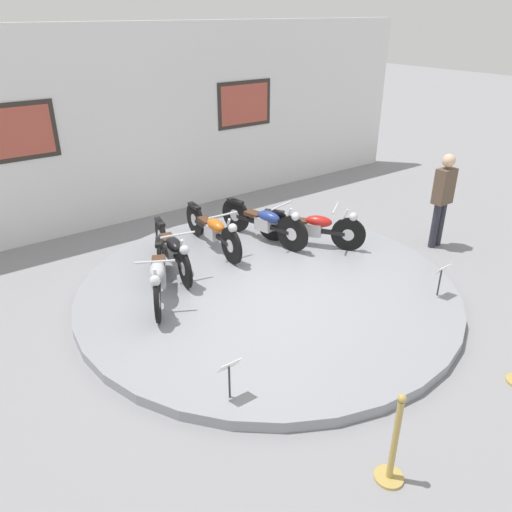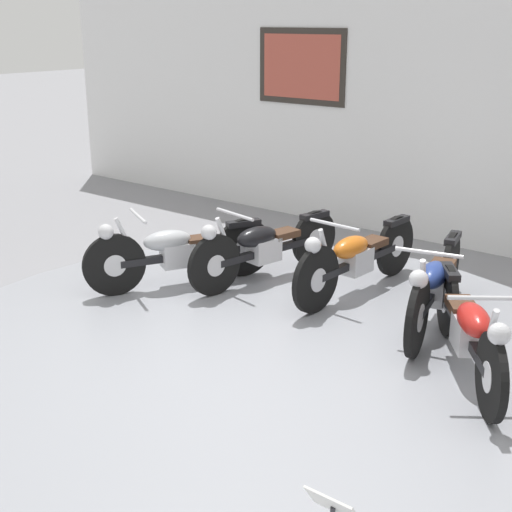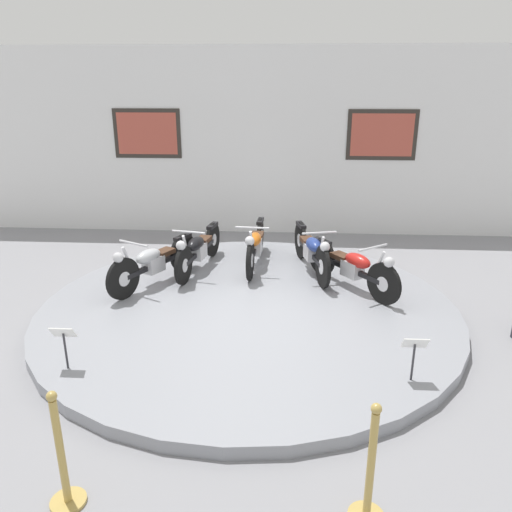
% 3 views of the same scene
% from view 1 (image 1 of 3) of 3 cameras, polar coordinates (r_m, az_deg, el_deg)
% --- Properties ---
extents(ground_plane, '(60.00, 60.00, 0.00)m').
position_cam_1_polar(ground_plane, '(7.84, 1.29, -4.18)').
color(ground_plane, gray).
extents(display_platform, '(5.81, 5.81, 0.15)m').
position_cam_1_polar(display_platform, '(7.80, 1.30, -3.71)').
color(display_platform, gray).
rests_on(display_platform, ground_plane).
extents(back_wall, '(14.00, 0.22, 3.79)m').
position_cam_1_polar(back_wall, '(10.55, -12.77, 14.37)').
color(back_wall, white).
rests_on(back_wall, ground_plane).
extents(motorcycle_silver, '(0.96, 1.76, 0.78)m').
position_cam_1_polar(motorcycle_silver, '(7.40, -11.10, -2.03)').
color(motorcycle_silver, black).
rests_on(motorcycle_silver, display_platform).
extents(motorcycle_black, '(0.56, 1.93, 0.78)m').
position_cam_1_polar(motorcycle_black, '(8.16, -9.51, 0.88)').
color(motorcycle_black, black).
rests_on(motorcycle_black, display_platform).
extents(motorcycle_orange, '(0.54, 1.98, 0.79)m').
position_cam_1_polar(motorcycle_orange, '(8.76, -4.92, 3.07)').
color(motorcycle_orange, black).
rests_on(motorcycle_orange, display_platform).
extents(motorcycle_blue, '(0.61, 1.96, 0.80)m').
position_cam_1_polar(motorcycle_blue, '(9.04, 0.97, 3.99)').
color(motorcycle_blue, black).
rests_on(motorcycle_blue, display_platform).
extents(motorcycle_red, '(1.19, 1.61, 0.78)m').
position_cam_1_polar(motorcycle_red, '(8.93, 6.53, 3.38)').
color(motorcycle_red, black).
rests_on(motorcycle_red, display_platform).
extents(info_placard_front_left, '(0.26, 0.11, 0.51)m').
position_cam_1_polar(info_placard_front_left, '(5.48, -3.10, -12.95)').
color(info_placard_front_left, '#333338').
rests_on(info_placard_front_left, display_platform).
extents(info_placard_front_centre, '(0.26, 0.11, 0.51)m').
position_cam_1_polar(info_placard_front_centre, '(7.78, 20.39, -1.90)').
color(info_placard_front_centre, '#333338').
rests_on(info_placard_front_centre, display_platform).
extents(visitor_standing, '(0.36, 0.23, 1.75)m').
position_cam_1_polar(visitor_standing, '(9.58, 20.56, 6.51)').
color(visitor_standing, '#2D2D38').
rests_on(visitor_standing, ground_plane).
extents(stanchion_post_left_of_entry, '(0.28, 0.28, 1.02)m').
position_cam_1_polar(stanchion_post_left_of_entry, '(5.07, 15.39, -20.79)').
color(stanchion_post_left_of_entry, tan).
rests_on(stanchion_post_left_of_entry, ground_plane).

